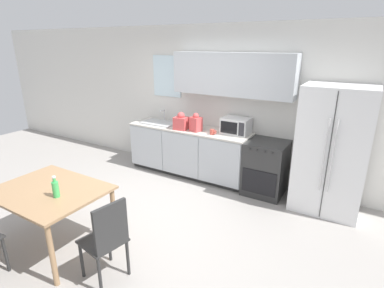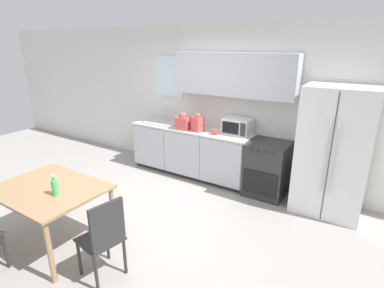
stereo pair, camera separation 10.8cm
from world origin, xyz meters
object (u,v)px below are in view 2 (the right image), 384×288
at_px(microwave, 238,126).
at_px(coffee_mug, 214,132).
at_px(refrigerator, 333,152).
at_px(dining_table, 50,194).
at_px(drink_bottle, 55,187).
at_px(dining_chair_side, 104,235).
at_px(oven_range, 267,169).

distance_m(microwave, coffee_mug, 0.42).
height_order(refrigerator, dining_table, refrigerator).
relative_size(dining_table, drink_bottle, 5.12).
bearing_deg(dining_table, coffee_mug, 71.22).
relative_size(dining_table, dining_chair_side, 1.37).
bearing_deg(dining_chair_side, coffee_mug, 13.94).
relative_size(refrigerator, coffee_mug, 16.81).
xyz_separation_m(coffee_mug, drink_bottle, (-0.61, -2.58, -0.10)).
xyz_separation_m(microwave, coffee_mug, (-0.31, -0.26, -0.09)).
xyz_separation_m(coffee_mug, dining_table, (-0.86, -2.52, -0.28)).
bearing_deg(microwave, oven_range, -10.65).
bearing_deg(coffee_mug, dining_table, -108.78).
distance_m(oven_range, coffee_mug, 1.06).
relative_size(refrigerator, drink_bottle, 7.42).
distance_m(refrigerator, dining_table, 3.78).
relative_size(microwave, coffee_mug, 4.20).
height_order(dining_table, dining_chair_side, dining_chair_side).
height_order(microwave, coffee_mug, microwave).
height_order(coffee_mug, drink_bottle, drink_bottle).
relative_size(refrigerator, dining_chair_side, 1.98).
xyz_separation_m(oven_range, coffee_mug, (-0.91, -0.14, 0.51)).
distance_m(microwave, dining_table, 3.03).
bearing_deg(dining_chair_side, refrigerator, -21.42).
bearing_deg(dining_chair_side, microwave, 7.34).
bearing_deg(microwave, dining_table, -112.89).
bearing_deg(refrigerator, drink_bottle, -132.42).
height_order(oven_range, refrigerator, refrigerator).
relative_size(oven_range, coffee_mug, 8.05).
bearing_deg(drink_bottle, oven_range, 60.68).
bearing_deg(coffee_mug, oven_range, 8.84).
distance_m(coffee_mug, dining_chair_side, 2.64).
xyz_separation_m(dining_table, dining_chair_side, (1.01, -0.09, -0.13)).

